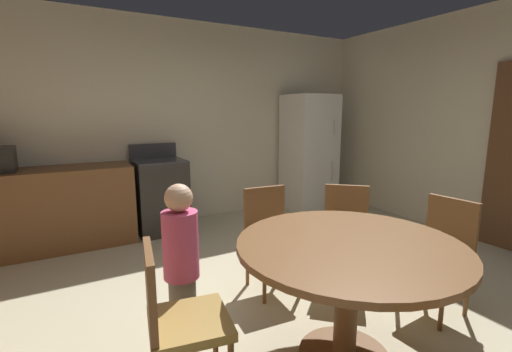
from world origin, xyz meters
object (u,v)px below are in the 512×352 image
object	(u,v)px
chair_northeast	(346,229)
chair_north	(270,231)
oven_range	(160,195)
chair_west	(176,316)
refrigerator	(309,153)
person_child	(181,265)
chair_east	(441,248)
dining_table	(348,266)

from	to	relation	value
chair_northeast	chair_north	size ratio (longest dim) A/B	1.00
oven_range	chair_west	distance (m)	2.83
refrigerator	chair_north	distance (m)	2.64
refrigerator	chair_north	bearing A→B (deg)	-134.50
oven_range	person_child	size ratio (longest dim) A/B	1.01
chair_north	person_child	world-z (taller)	person_child
chair_north	oven_range	bearing A→B (deg)	-162.36
chair_east	person_child	distance (m)	1.91
person_child	refrigerator	bearing A→B (deg)	74.03
refrigerator	chair_north	xyz separation A→B (m)	(-1.83, -1.87, -0.38)
chair_west	person_child	distance (m)	0.44
chair_northeast	chair_east	distance (m)	0.75
dining_table	person_child	world-z (taller)	person_child
chair_northeast	chair_west	xyz separation A→B (m)	(-1.68, -0.58, 0.00)
refrigerator	chair_west	distance (m)	3.99
chair_northeast	person_child	bearing A→B (deg)	-40.75
dining_table	chair_northeast	world-z (taller)	chair_northeast
chair_east	person_child	bearing A→B (deg)	-18.93
chair_northeast	chair_west	world-z (taller)	same
chair_northeast	chair_east	size ratio (longest dim) A/B	1.00
chair_northeast	person_child	world-z (taller)	person_child
oven_range	person_child	distance (m)	2.41
dining_table	chair_north	bearing A→B (deg)	85.77
refrigerator	dining_table	world-z (taller)	refrigerator
chair_west	oven_range	bearing A→B (deg)	86.81
oven_range	chair_east	xyz separation A→B (m)	(1.39, -2.86, 0.03)
chair_north	person_child	size ratio (longest dim) A/B	0.80
dining_table	person_child	size ratio (longest dim) A/B	1.22
chair_east	chair_north	bearing A→B (deg)	-49.01
chair_east	chair_north	size ratio (longest dim) A/B	1.00
refrigerator	chair_northeast	distance (m)	2.49
chair_west	chair_north	distance (m)	1.36
oven_range	chair_northeast	distance (m)	2.43
dining_table	chair_east	xyz separation A→B (m)	(1.01, 0.07, -0.11)
refrigerator	chair_east	xyz separation A→B (m)	(-0.90, -2.81, -0.38)
oven_range	chair_north	xyz separation A→B (m)	(0.46, -1.92, 0.03)
chair_north	chair_west	bearing A→B (deg)	-47.55
refrigerator	dining_table	distance (m)	3.46
chair_east	chair_west	bearing A→B (deg)	-6.56
dining_table	person_child	bearing A→B (deg)	145.99
chair_east	chair_west	size ratio (longest dim) A/B	1.00
chair_east	chair_north	xyz separation A→B (m)	(-0.93, 0.94, 0.00)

